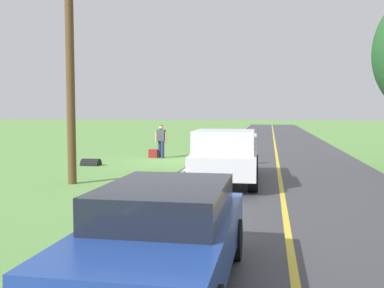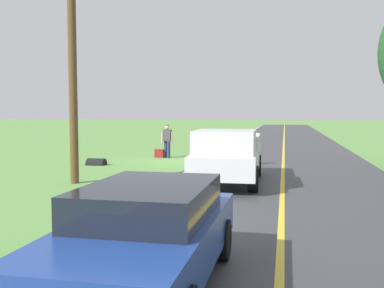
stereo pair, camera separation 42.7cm
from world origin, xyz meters
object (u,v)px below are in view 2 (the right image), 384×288
(suitcase_carried, at_px, (159,153))
(pickup_truck_passing, at_px, (228,155))
(utility_pole_roadside, at_px, (73,68))
(hitchhiker_walking, at_px, (167,139))
(sedan_ahead_same_lane, at_px, (146,233))

(suitcase_carried, relative_size, pickup_truck_passing, 0.08)
(pickup_truck_passing, bearing_deg, utility_pole_roadside, 10.81)
(hitchhiker_walking, bearing_deg, utility_pole_roadside, 83.74)
(hitchhiker_walking, distance_m, utility_pole_roadside, 9.06)
(pickup_truck_passing, height_order, sedan_ahead_same_lane, pickup_truck_passing)
(hitchhiker_walking, relative_size, pickup_truck_passing, 0.32)
(suitcase_carried, xyz_separation_m, sedan_ahead_same_lane, (-4.54, 16.46, 0.53))
(hitchhiker_walking, bearing_deg, sedan_ahead_same_lane, 103.98)
(sedan_ahead_same_lane, distance_m, utility_pole_roadside, 9.93)
(pickup_truck_passing, distance_m, utility_pole_roadside, 5.88)
(sedan_ahead_same_lane, bearing_deg, hitchhiker_walking, -76.02)
(hitchhiker_walking, relative_size, suitcase_carried, 3.80)
(suitcase_carried, height_order, sedan_ahead_same_lane, sedan_ahead_same_lane)
(hitchhiker_walking, relative_size, utility_pole_roadside, 0.23)
(suitcase_carried, bearing_deg, sedan_ahead_same_lane, 18.22)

